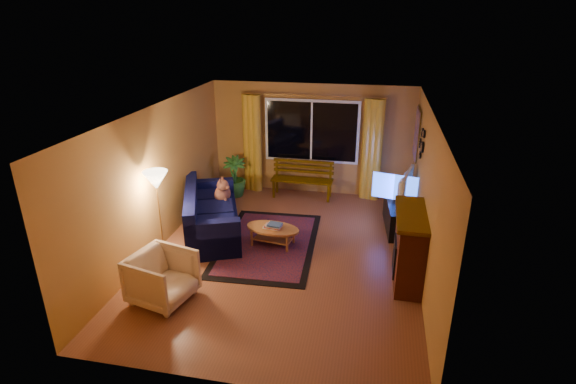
% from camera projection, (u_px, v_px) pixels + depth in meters
% --- Properties ---
extents(floor, '(4.50, 6.00, 0.02)m').
position_uv_depth(floor, '(285.00, 254.00, 7.86)').
color(floor, brown).
rests_on(floor, ground).
extents(ceiling, '(4.50, 6.00, 0.02)m').
position_uv_depth(ceiling, '(284.00, 111.00, 6.91)').
color(ceiling, white).
rests_on(ceiling, ground).
extents(wall_back, '(4.50, 0.02, 2.50)m').
position_uv_depth(wall_back, '(312.00, 139.00, 10.12)').
color(wall_back, '#B67E39').
rests_on(wall_back, ground).
extents(wall_left, '(0.02, 6.00, 2.50)m').
position_uv_depth(wall_left, '(157.00, 178.00, 7.80)').
color(wall_left, '#B67E39').
rests_on(wall_left, ground).
extents(wall_right, '(0.02, 6.00, 2.50)m').
position_uv_depth(wall_right, '(427.00, 198.00, 6.97)').
color(wall_right, '#B67E39').
rests_on(wall_right, ground).
extents(window, '(2.00, 0.02, 1.30)m').
position_uv_depth(window, '(311.00, 132.00, 9.98)').
color(window, black).
rests_on(window, wall_back).
extents(curtain_rod, '(3.20, 0.03, 0.03)m').
position_uv_depth(curtain_rod, '(312.00, 96.00, 9.64)').
color(curtain_rod, '#BF8C3F').
rests_on(curtain_rod, wall_back).
extents(curtain_left, '(0.36, 0.36, 2.24)m').
position_uv_depth(curtain_left, '(253.00, 143.00, 10.29)').
color(curtain_left, gold).
rests_on(curtain_left, ground).
extents(curtain_right, '(0.36, 0.36, 2.24)m').
position_uv_depth(curtain_right, '(372.00, 150.00, 9.80)').
color(curtain_right, gold).
rests_on(curtain_right, ground).
extents(bench, '(1.38, 0.42, 0.41)m').
position_uv_depth(bench, '(302.00, 189.00, 10.16)').
color(bench, '#4A3001').
rests_on(bench, ground).
extents(potted_plant, '(0.66, 0.66, 0.92)m').
position_uv_depth(potted_plant, '(234.00, 177.00, 10.16)').
color(potted_plant, '#235B1E').
rests_on(potted_plant, ground).
extents(sofa, '(1.67, 2.38, 0.89)m').
position_uv_depth(sofa, '(212.00, 211.00, 8.45)').
color(sofa, '#070932').
rests_on(sofa, ground).
extents(dog, '(0.43, 0.52, 0.50)m').
position_uv_depth(dog, '(222.00, 190.00, 8.79)').
color(dog, brown).
rests_on(dog, sofa).
extents(armchair, '(0.92, 0.95, 0.82)m').
position_uv_depth(armchair, '(162.00, 275.00, 6.47)').
color(armchair, beige).
rests_on(armchair, ground).
extents(floor_lamp, '(0.34, 0.34, 1.58)m').
position_uv_depth(floor_lamp, '(160.00, 216.00, 7.44)').
color(floor_lamp, '#BF8C3F').
rests_on(floor_lamp, ground).
extents(rug, '(1.80, 2.74, 0.02)m').
position_uv_depth(rug, '(268.00, 243.00, 8.18)').
color(rug, maroon).
rests_on(rug, ground).
extents(coffee_table, '(1.11, 1.11, 0.36)m').
position_uv_depth(coffee_table, '(273.00, 236.00, 8.08)').
color(coffee_table, '#B56C35').
rests_on(coffee_table, ground).
extents(tv_console, '(0.55, 1.33, 0.54)m').
position_uv_depth(tv_console, '(398.00, 215.00, 8.68)').
color(tv_console, black).
rests_on(tv_console, ground).
extents(television, '(0.37, 1.09, 0.62)m').
position_uv_depth(television, '(400.00, 188.00, 8.46)').
color(television, black).
rests_on(television, tv_console).
extents(fireplace, '(0.40, 1.20, 1.10)m').
position_uv_depth(fireplace, '(409.00, 249.00, 6.91)').
color(fireplace, maroon).
rests_on(fireplace, ground).
extents(mirror_cluster, '(0.06, 0.60, 0.56)m').
position_uv_depth(mirror_cluster, '(421.00, 141.00, 7.95)').
color(mirror_cluster, black).
rests_on(mirror_cluster, wall_right).
extents(painting, '(0.04, 0.76, 0.96)m').
position_uv_depth(painting, '(417.00, 133.00, 9.05)').
color(painting, orange).
rests_on(painting, wall_right).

